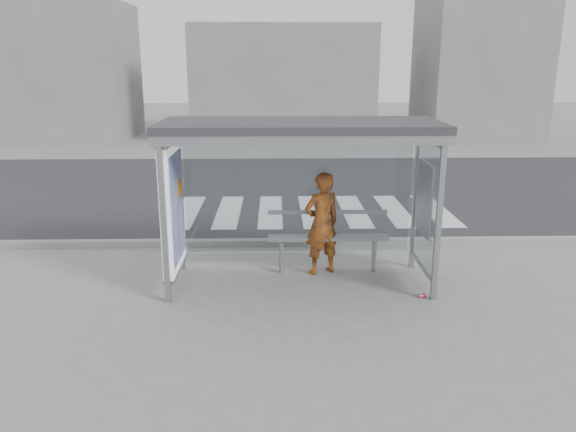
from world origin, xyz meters
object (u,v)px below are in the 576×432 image
object	(u,v)px
bus_shelter	(276,162)
soda_can	(422,296)
person	(322,223)
bench	(328,237)

from	to	relation	value
bus_shelter	soda_can	size ratio (longest dim) A/B	39.78
person	bench	world-z (taller)	person
person	bench	xyz separation A→B (m)	(0.11, 0.03, -0.26)
bench	soda_can	size ratio (longest dim) A/B	19.05
bench	person	bearing A→B (deg)	-164.79
bus_shelter	soda_can	bearing A→B (deg)	-17.34
bus_shelter	person	distance (m)	1.40
bus_shelter	bench	world-z (taller)	bus_shelter
bus_shelter	soda_can	distance (m)	3.04
person	soda_can	bearing A→B (deg)	119.35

